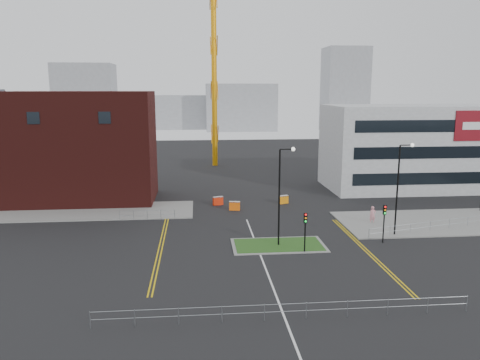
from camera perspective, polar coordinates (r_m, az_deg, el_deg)
The scene contains 28 objects.
ground at distance 36.23m, azimuth 3.74°, elevation -12.21°, with size 200.00×200.00×0.00m, color black.
pavement_left at distance 58.54m, azimuth -19.63°, elevation -3.68°, with size 28.00×8.00×0.12m, color slate.
pavement_right at distance 56.10m, azimuth 24.21°, elevation -4.64°, with size 24.00×10.00×0.12m, color slate.
island_kerb at distance 43.90m, azimuth 4.70°, elevation -7.93°, with size 8.60×4.60×0.08m, color slate.
grass_island at distance 43.89m, azimuth 4.70°, elevation -7.91°, with size 8.00×4.00×0.12m, color #234918.
brick_building at distance 63.79m, azimuth -21.31°, elevation 3.60°, with size 24.20×10.07×14.24m.
office_block at distance 72.50m, azimuth 20.44°, elevation 3.79°, with size 25.00×12.20×12.00m.
tower_crane at distance 88.73m, azimuth 0.77°, elevation 18.45°, with size 52.96×4.18×37.20m.
streetlamp_island at distance 42.49m, azimuth 5.11°, elevation -1.05°, with size 1.46×0.36×9.18m.
streetlamp_right_near at distance 47.95m, azimuth 18.92°, elevation -0.22°, with size 1.46×0.36×9.18m.
traffic_light_island at distance 41.64m, azimuth 7.96°, elevation -5.41°, with size 0.28×0.33×3.65m.
traffic_light_right at distance 45.90m, azimuth 17.19°, elevation -4.25°, with size 0.28×0.33×3.65m.
railing_front at distance 30.54m, azimuth 5.57°, elevation -15.26°, with size 24.05×0.05×1.10m.
railing_left at distance 52.94m, azimuth -11.25°, elevation -3.99°, with size 6.05×0.05×1.10m.
railing_right at distance 53.09m, azimuth 24.17°, elevation -4.69°, with size 19.05×5.05×1.10m.
centre_line at distance 38.05m, azimuth 3.26°, elevation -11.02°, with size 0.15×30.00×0.01m, color silver.
yellow_left_a at distance 45.33m, azimuth -9.70°, elevation -7.49°, with size 0.12×24.00×0.01m, color gold.
yellow_left_b at distance 45.30m, azimuth -9.32°, elevation -7.48°, with size 0.12×24.00×0.01m, color gold.
yellow_right_a at distance 43.99m, azimuth 14.93°, elevation -8.29°, with size 0.12×20.00×0.01m, color gold.
yellow_right_b at distance 44.09m, azimuth 15.30°, elevation -8.26°, with size 0.12×20.00×0.01m, color gold.
skyline_a at distance 156.77m, azimuth -18.29°, elevation 9.30°, with size 18.00×12.00×22.00m, color gray.
skyline_b at distance 163.70m, azimuth 0.11°, elevation 8.85°, with size 24.00×12.00×16.00m, color gray.
skyline_c at distance 165.70m, azimuth 12.64°, elevation 10.69°, with size 14.00×12.00×28.00m, color gray.
skyline_d at distance 173.08m, azimuth -6.21°, elevation 8.25°, with size 30.00×12.00×12.00m, color gray.
pedestrian at distance 52.38m, azimuth 15.87°, elevation -4.12°, with size 0.70×0.46×1.92m, color #D28891.
barrier_left at distance 56.01m, azimuth -0.66°, elevation -3.12°, with size 1.33×0.65×1.07m.
barrier_mid at distance 58.54m, azimuth -2.70°, elevation -2.51°, with size 1.33×0.79×1.06m.
barrier_right at distance 59.48m, azimuth 5.32°, elevation -2.34°, with size 1.30×0.82×1.04m.
Camera 1 is at (-5.35, -32.86, 14.30)m, focal length 35.00 mm.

